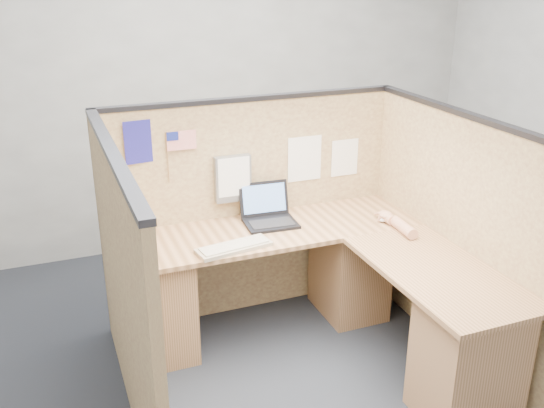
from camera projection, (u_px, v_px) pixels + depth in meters
name	position (u px, v px, depth m)	size (l,w,h in m)	color
floor	(311.00, 385.00, 3.57)	(5.00, 5.00, 0.00)	#1E232B
wall_back	(201.00, 84.00, 5.01)	(5.00, 5.00, 0.00)	gray
cubicle_partitions	(284.00, 239.00, 3.66)	(2.06, 1.83, 1.53)	brown
l_desk	(320.00, 298.00, 3.74)	(1.95, 1.75, 0.73)	brown
laptop	(267.00, 213.00, 3.99)	(0.35, 0.34, 0.24)	black
keyboard	(234.00, 247.00, 3.61)	(0.48, 0.23, 0.03)	gray
mouse	(385.00, 218.00, 4.00)	(0.11, 0.07, 0.04)	silver
hand_forearm	(398.00, 223.00, 3.88)	(0.11, 0.38, 0.08)	tan
blue_poster	(140.00, 142.00, 3.69)	(0.20, 0.00, 0.27)	navy
american_flag	(178.00, 142.00, 3.77)	(0.19, 0.01, 0.33)	olive
file_holder	(233.00, 178.00, 3.97)	(0.24, 0.05, 0.31)	slate
paper_left	(305.00, 159.00, 4.15)	(0.25, 0.00, 0.31)	white
paper_right	(345.00, 158.00, 4.26)	(0.21, 0.00, 0.26)	white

